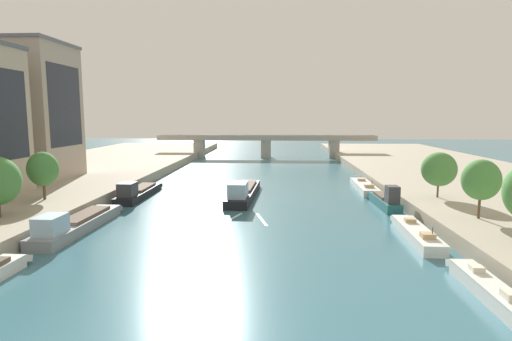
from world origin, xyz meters
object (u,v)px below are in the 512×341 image
moored_boat_right_midway (416,233)px  tree_right_third (481,180)px  tree_left_far (43,169)px  moored_boat_right_end (488,288)px  bridge_far (266,143)px  moored_boat_right_gap_after (364,186)px  moored_boat_left_gap_after (76,224)px  barge_midriver (243,192)px  moored_boat_right_second (385,200)px  moored_boat_left_far (138,192)px  tree_right_past_mid (439,169)px

moored_boat_right_midway → tree_right_third: size_ratio=2.05×
moored_boat_right_midway → tree_left_far: tree_left_far is taller
moored_boat_right_end → bridge_far: bearing=100.8°
tree_left_far → moored_boat_right_midway: bearing=-11.7°
moored_boat_right_gap_after → moored_boat_left_gap_after: bearing=-142.8°
moored_boat_right_end → tree_right_third: 17.32m
tree_left_far → barge_midriver: bearing=23.2°
moored_boat_right_second → tree_right_third: bearing=-62.4°
tree_left_far → moored_boat_right_second: bearing=6.5°
tree_right_third → bridge_far: size_ratio=0.10×
moored_boat_left_far → barge_midriver: bearing=2.2°
barge_midriver → moored_boat_right_end: size_ratio=1.90×
moored_boat_right_midway → tree_left_far: 44.57m
barge_midriver → moored_boat_right_second: moored_boat_right_second is taller
tree_left_far → tree_right_third: (50.19, -7.17, 0.15)m
moored_boat_left_far → moored_boat_right_end: size_ratio=1.47×
tree_right_third → tree_right_past_mid: size_ratio=1.04×
moored_boat_right_end → tree_left_far: tree_left_far is taller
barge_midriver → moored_boat_right_end: barge_midriver is taller
barge_midriver → bridge_far: bridge_far is taller
barge_midriver → moored_boat_right_second: (19.49, -5.44, 0.05)m
barge_midriver → moored_boat_right_gap_after: (19.42, 8.08, -0.40)m
moored_boat_left_far → tree_right_past_mid: size_ratio=2.55×
moored_boat_left_far → bridge_far: size_ratio=0.24×
tree_right_past_mid → tree_right_third: bearing=-90.0°
moored_boat_right_gap_after → tree_left_far: 47.79m
tree_right_past_mid → bridge_far: bearing=109.9°
moored_boat_right_end → moored_boat_left_gap_after: bearing=158.6°
moored_boat_right_midway → moored_boat_right_gap_after: 27.48m
moored_boat_left_far → moored_boat_right_second: 35.56m
moored_boat_left_far → moored_boat_right_midway: (34.77, -18.79, -0.32)m
moored_boat_right_gap_after → tree_left_far: (-43.77, -18.52, 5.00)m
moored_boat_right_midway → tree_left_far: (-43.37, 8.95, 5.01)m
barge_midriver → tree_right_past_mid: size_ratio=3.30×
moored_boat_left_gap_after → bridge_far: size_ratio=0.26×
barge_midriver → moored_boat_right_second: size_ratio=1.84×
barge_midriver → bridge_far: 60.55m
moored_boat_left_gap_after → bridge_far: (17.75, 79.35, 3.32)m
moored_boat_right_second → tree_right_past_mid: bearing=-9.2°
moored_boat_right_end → bridge_far: (-17.88, 93.33, 3.62)m
moored_boat_right_end → moored_boat_right_gap_after: moored_boat_right_end is taller
bridge_far → moored_boat_right_second: bearing=-74.8°
moored_boat_right_end → tree_right_past_mid: size_ratio=1.74×
moored_boat_right_gap_after → tree_left_far: size_ratio=2.37×
tree_right_third → moored_boat_left_far: bearing=157.8°
moored_boat_right_midway → tree_right_past_mid: (6.82, 12.92, 4.80)m
moored_boat_right_end → bridge_far: size_ratio=0.16×
moored_boat_right_end → moored_boat_right_gap_after: (-0.06, 40.97, -0.02)m
moored_boat_left_gap_after → tree_left_far: bearing=134.1°
moored_boat_right_second → tree_right_past_mid: tree_right_past_mid is taller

